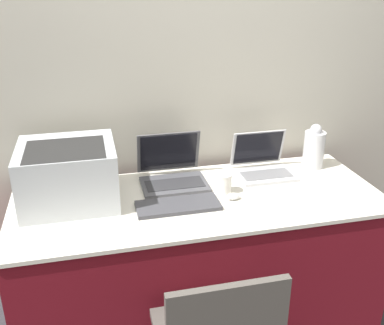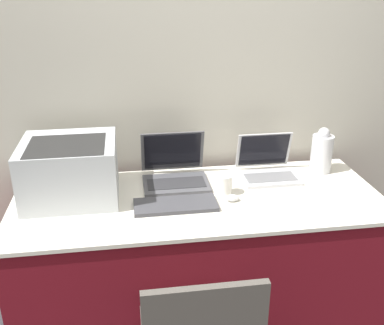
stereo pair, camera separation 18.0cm
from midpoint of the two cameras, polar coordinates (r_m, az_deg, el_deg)
The scene contains 9 objects.
wall_back at distance 2.57m, azimuth -3.72°, elevation 11.09°, with size 8.00×0.05×2.60m.
table at distance 2.51m, azimuth -1.23°, elevation -12.22°, with size 1.89×0.76×0.77m.
printer at distance 2.31m, azimuth -17.64°, elevation -1.23°, with size 0.46×0.42×0.30m.
laptop_left at distance 2.46m, azimuth -4.64°, elevation -1.28°, with size 0.35×0.32×0.26m.
laptop_right at distance 2.57m, azimuth 7.00°, elevation -0.34°, with size 0.31×0.28×0.23m.
external_keyboard at distance 2.21m, azimuth -4.14°, elevation -5.53°, with size 0.41×0.17×0.02m.
coffee_cup at distance 2.33m, azimuth 1.92°, elevation -2.70°, with size 0.08×0.08×0.11m.
mouse at distance 2.28m, azimuth 3.00°, elevation -4.36°, with size 0.07×0.05×0.04m.
metal_pitcher at distance 2.69m, azimuth 13.40°, elevation 1.78°, with size 0.12×0.12×0.26m.
Camera 1 is at (-0.52, -1.62, 1.83)m, focal length 42.00 mm.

